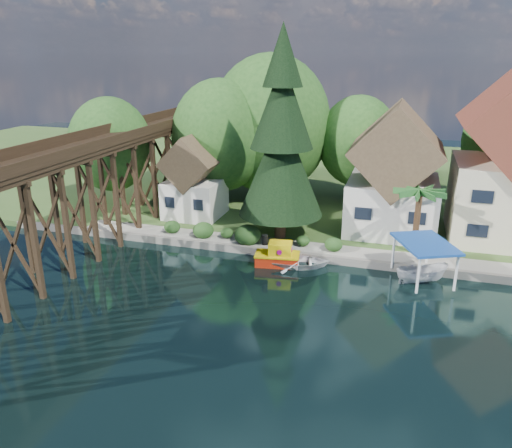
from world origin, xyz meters
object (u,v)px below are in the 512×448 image
object	(u,v)px
palm_tree	(420,194)
shed	(194,182)
boat_white_a	(301,261)
boat_canopy	(423,265)
house_left	(394,178)
conifer	(282,141)
tugboat	(278,256)
house_center	(510,169)
trestle_bridge	(88,187)

from	to	relation	value
palm_tree	shed	bearing A→B (deg)	169.78
boat_white_a	boat_canopy	size ratio (longest dim) A/B	0.78
shed	boat_white_a	distance (m)	14.60
house_left	boat_canopy	size ratio (longest dim) A/B	1.96
conifer	tugboat	size ratio (longest dim) A/B	4.78
tugboat	house_center	bearing A→B (deg)	30.54
tugboat	boat_canopy	bearing A→B (deg)	-0.42
palm_tree	boat_canopy	bearing A→B (deg)	-82.54
shed	boat_white_a	world-z (taller)	shed
boat_canopy	shed	bearing A→B (deg)	158.83
tugboat	palm_tree	bearing A→B (deg)	23.53
shed	tugboat	xyz separation A→B (m)	(10.19, -7.92, -3.10)
trestle_bridge	house_left	distance (m)	25.42
tugboat	boat_canopy	size ratio (longest dim) A/B	0.63
conifer	shed	bearing A→B (deg)	159.83
house_left	boat_white_a	distance (m)	11.99
house_center	tugboat	world-z (taller)	house_center
trestle_bridge	tugboat	size ratio (longest dim) A/B	12.38
shed	tugboat	world-z (taller)	shed
boat_white_a	palm_tree	bearing A→B (deg)	-77.84
tugboat	boat_white_a	size ratio (longest dim) A/B	0.81
conifer	boat_canopy	xyz separation A→B (m)	(11.43, -4.61, -7.42)
shed	trestle_bridge	bearing A→B (deg)	-118.19
trestle_bridge	palm_tree	size ratio (longest dim) A/B	8.14
house_left	boat_canopy	distance (m)	10.57
house_left	boat_white_a	size ratio (longest dim) A/B	2.50
shed	boat_white_a	xyz separation A→B (m)	(11.93, -7.72, -3.37)
house_left	conifer	bearing A→B (deg)	-150.98
house_left	palm_tree	world-z (taller)	house_left
shed	boat_canopy	xyz separation A→B (m)	(20.64, -7.99, -2.53)
shed	tugboat	distance (m)	13.27
boat_canopy	boat_white_a	bearing A→B (deg)	178.21
house_left	tugboat	bearing A→B (deg)	-129.68
shed	tugboat	bearing A→B (deg)	-37.86
conifer	boat_white_a	bearing A→B (deg)	-57.90
conifer	boat_canopy	bearing A→B (deg)	-21.97
house_left	shed	size ratio (longest dim) A/B	1.40
shed	conifer	size ratio (longest dim) A/B	0.46
trestle_bridge	tugboat	world-z (taller)	trestle_bridge
house_center	boat_white_a	bearing A→B (deg)	-147.18
trestle_bridge	shed	size ratio (longest dim) A/B	5.63
boat_canopy	conifer	bearing A→B (deg)	158.03
trestle_bridge	shed	distance (m)	10.69
house_center	shed	size ratio (longest dim) A/B	1.77
conifer	palm_tree	world-z (taller)	conifer
shed	boat_white_a	size ratio (longest dim) A/B	1.78
house_center	palm_tree	size ratio (longest dim) A/B	2.56
house_left	shed	xyz separation A→B (m)	(-18.00, -1.50, -1.31)
house_left	boat_white_a	world-z (taller)	house_left
house_center	conifer	distance (m)	18.74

